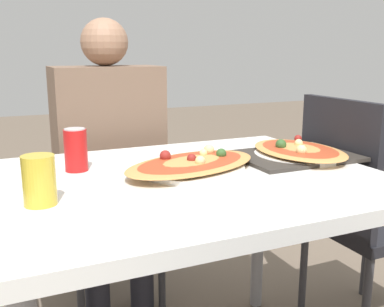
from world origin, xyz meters
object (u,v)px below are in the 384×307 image
(chair_side_right, at_px, (358,208))
(pizza_main, at_px, (192,165))
(soda_can, at_px, (76,150))
(drink_glass, at_px, (39,180))
(chair_far_seated, at_px, (105,184))
(person_seated, at_px, (109,145))
(dining_table, at_px, (190,202))
(pizza_second, at_px, (299,151))

(chair_side_right, distance_m, pizza_main, 0.74)
(pizza_main, distance_m, soda_can, 0.34)
(soda_can, height_order, drink_glass, soda_can)
(chair_far_seated, bearing_deg, person_seated, 90.00)
(dining_table, relative_size, pizza_main, 2.14)
(chair_side_right, height_order, pizza_second, chair_side_right)
(dining_table, distance_m, drink_glass, 0.44)
(soda_can, relative_size, drink_glass, 1.09)
(pizza_main, bearing_deg, pizza_second, 2.79)
(chair_far_seated, xyz_separation_m, person_seated, (0.00, -0.12, 0.20))
(chair_far_seated, relative_size, pizza_main, 1.83)
(pizza_main, relative_size, soda_can, 3.98)
(dining_table, height_order, pizza_second, pizza_second)
(person_seated, bearing_deg, soda_can, 65.61)
(pizza_second, bearing_deg, chair_far_seated, 124.61)
(chair_side_right, bearing_deg, pizza_second, -85.97)
(dining_table, bearing_deg, chair_far_seated, 95.28)
(chair_side_right, xyz_separation_m, pizza_second, (-0.30, -0.02, 0.25))
(dining_table, xyz_separation_m, person_seated, (-0.07, 0.65, 0.05))
(person_seated, relative_size, pizza_second, 3.12)
(chair_far_seated, bearing_deg, pizza_main, 97.37)
(pizza_second, bearing_deg, person_seated, 129.56)
(drink_glass, bearing_deg, pizza_second, 9.86)
(chair_side_right, relative_size, drink_glass, 7.93)
(pizza_second, bearing_deg, pizza_main, -177.21)
(soda_can, bearing_deg, dining_table, -33.14)
(drink_glass, distance_m, pizza_second, 0.84)
(dining_table, xyz_separation_m, chair_side_right, (0.72, 0.08, -0.15))
(chair_far_seated, distance_m, pizza_second, 0.89)
(chair_far_seated, distance_m, soda_can, 0.68)
(soda_can, relative_size, pizza_second, 0.33)
(pizza_second, bearing_deg, soda_can, 169.76)
(dining_table, relative_size, pizza_second, 2.77)
(person_seated, xyz_separation_m, pizza_main, (0.09, -0.61, 0.05))
(chair_side_right, bearing_deg, soda_can, -96.00)
(dining_table, distance_m, pizza_main, 0.11)
(dining_table, bearing_deg, pizza_main, 58.68)
(chair_far_seated, xyz_separation_m, drink_glass, (-0.34, -0.85, 0.29))
(pizza_main, bearing_deg, soda_can, 154.48)
(chair_far_seated, bearing_deg, pizza_second, 124.61)
(chair_side_right, relative_size, pizza_main, 1.83)
(dining_table, bearing_deg, chair_side_right, 6.25)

